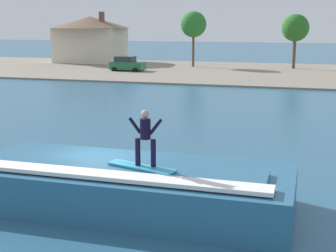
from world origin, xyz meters
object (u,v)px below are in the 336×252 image
at_px(surfer, 145,135).
at_px(car_near_shore, 127,64).
at_px(wave_crest, 130,186).
at_px(house_with_chimney, 90,36).
at_px(tree_short_bushy, 194,25).
at_px(surfboard, 141,167).
at_px(tree_tall_bare, 295,28).

distance_m(surfer, car_near_shore, 43.68).
relative_size(wave_crest, surfer, 5.90).
height_order(wave_crest, car_near_shore, car_near_shore).
height_order(car_near_shore, house_with_chimney, house_with_chimney).
distance_m(car_near_shore, tree_short_bushy, 10.72).
bearing_deg(surfer, house_with_chimney, 116.87).
bearing_deg(surfboard, wave_crest, 141.38).
bearing_deg(surfer, tree_tall_bare, 87.14).
distance_m(surfboard, car_near_shore, 43.63).
relative_size(surfboard, tree_tall_bare, 0.34).
bearing_deg(house_with_chimney, car_near_shore, -47.32).
bearing_deg(tree_short_bushy, tree_tall_bare, 5.13).
xyz_separation_m(tree_tall_bare, tree_short_bushy, (-12.50, -1.12, 0.42)).
distance_m(wave_crest, surfer, 1.98).
distance_m(wave_crest, surfboard, 1.09).
height_order(wave_crest, surfer, surfer).
xyz_separation_m(wave_crest, tree_tall_bare, (3.14, 48.72, 4.35)).
relative_size(surfer, tree_short_bushy, 0.24).
height_order(house_with_chimney, tree_tall_bare, house_with_chimney).
bearing_deg(car_near_shore, wave_crest, -68.80).
height_order(surfer, car_near_shore, surfer).
bearing_deg(tree_tall_bare, surfboard, -93.00).
bearing_deg(tree_short_bushy, car_near_shore, -129.51).
xyz_separation_m(wave_crest, surfboard, (0.56, -0.45, 0.81)).
xyz_separation_m(surfer, car_near_shore, (-16.24, 40.52, -1.56)).
relative_size(surfer, tree_tall_bare, 0.26).
xyz_separation_m(wave_crest, tree_short_bushy, (-9.36, 47.60, 4.77)).
bearing_deg(tree_short_bushy, surfboard, -78.33).
distance_m(tree_tall_bare, tree_short_bushy, 12.56).
distance_m(surfer, tree_short_bushy, 49.15).
distance_m(wave_crest, tree_tall_bare, 49.02).
xyz_separation_m(house_with_chimney, tree_tall_bare, (28.21, -1.69, 1.18)).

